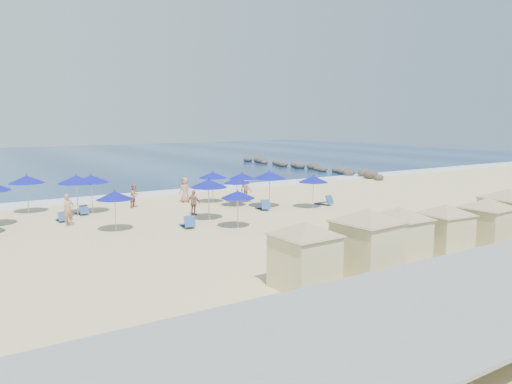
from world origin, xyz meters
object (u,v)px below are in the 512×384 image
beachgoer_4 (185,190)px  cabana_1 (367,233)px  umbrella_4 (91,179)px  beachgoer_0 (68,210)px  trash_bin (371,234)px  cabana_2 (399,229)px  cabana_3 (445,223)px  rock_jetty (304,166)px  umbrella_2 (76,179)px  umbrella_13 (27,179)px  umbrella_9 (213,175)px  cabana_0 (305,247)px  umbrella_10 (242,176)px  cabana_4 (487,217)px  umbrella_6 (238,195)px  beachgoer_3 (246,188)px  umbrella_11 (313,179)px  umbrella_5 (209,183)px  umbrella_7 (237,181)px  beachgoer_1 (135,196)px  beachgoer_2 (194,203)px  cabana_5 (507,207)px  umbrella_3 (115,195)px

beachgoer_4 → cabana_1: bearing=-25.6°
umbrella_4 → beachgoer_0: (-2.20, -3.25, -1.36)m
trash_bin → cabana_1: cabana_1 is taller
cabana_2 → cabana_3: 3.06m
rock_jetty → umbrella_2: size_ratio=9.94×
umbrella_4 → umbrella_13: 4.19m
umbrella_9 → umbrella_13: size_ratio=0.92×
cabana_2 → cabana_3: cabana_2 is taller
cabana_0 → umbrella_10: bearing=65.7°
trash_bin → beachgoer_0: bearing=116.6°
umbrella_13 → umbrella_9: bearing=-13.3°
cabana_4 → umbrella_6: 12.83m
beachgoer_3 → rock_jetty: bearing=-70.2°
umbrella_11 → umbrella_6: bearing=-160.8°
umbrella_4 → umbrella_11: 14.83m
umbrella_13 → umbrella_5: bearing=-43.1°
cabana_1 → umbrella_7: (3.60, 16.20, 0.17)m
umbrella_2 → umbrella_10: (11.43, -1.61, -0.33)m
cabana_1 → beachgoer_0: (-7.88, 15.90, -0.76)m
umbrella_2 → umbrella_5: 8.77m
umbrella_2 → beachgoer_1: umbrella_2 is taller
umbrella_6 → beachgoer_3: size_ratio=1.34×
cabana_0 → cabana_4: cabana_0 is taller
umbrella_2 → beachgoer_2: umbrella_2 is taller
cabana_5 → beachgoer_3: cabana_5 is taller
cabana_0 → umbrella_2: 19.28m
trash_bin → cabana_4: cabana_4 is taller
umbrella_6 → umbrella_11: bearing=19.2°
beachgoer_1 → beachgoer_3: bearing=-47.1°
beachgoer_2 → beachgoer_0: bearing=59.4°
cabana_3 → umbrella_3: size_ratio=1.74×
umbrella_9 → cabana_4: bearing=-74.9°
umbrella_6 → cabana_5: bearing=-42.3°
trash_bin → umbrella_5: size_ratio=0.31×
cabana_3 → cabana_4: bearing=-6.4°
umbrella_13 → umbrella_10: bearing=-15.8°
umbrella_2 → umbrella_11: (14.34, -6.28, -0.28)m
umbrella_9 → beachgoer_0: bearing=-166.4°
beachgoer_2 → beachgoer_4: beachgoer_4 is taller
umbrella_11 → beachgoer_0: umbrella_11 is taller
trash_bin → umbrella_2: umbrella_2 is taller
rock_jetty → cabana_5: size_ratio=5.80×
umbrella_9 → beachgoer_4: (-1.61, 1.40, -1.14)m
cabana_5 → umbrella_4: (-16.26, 18.64, 0.64)m
cabana_5 → umbrella_13: cabana_5 is taller
trash_bin → cabana_2: cabana_2 is taller
umbrella_13 → cabana_5: bearing=-46.5°
cabana_0 → beachgoer_1: bearing=88.6°
cabana_5 → beachgoer_2: cabana_5 is taller
cabana_5 → rock_jetty: bearing=68.3°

